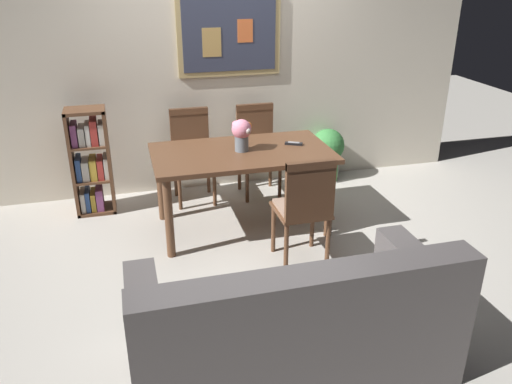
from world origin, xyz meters
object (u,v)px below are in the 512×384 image
at_px(bookshelf, 91,162).
at_px(tv_remote, 294,144).
at_px(leather_couch, 293,329).
at_px(dining_table, 242,161).
at_px(dining_chair_near_right, 305,203).
at_px(flower_vase, 242,132).
at_px(dining_chair_far_right, 257,142).
at_px(potted_ivy, 328,152).
at_px(dining_chair_far_left, 192,148).

distance_m(bookshelf, tv_remote, 1.90).
distance_m(leather_couch, bookshelf, 2.80).
xyz_separation_m(leather_couch, bookshelf, (-1.13, 2.55, 0.19)).
bearing_deg(dining_table, bookshelf, 151.68).
distance_m(dining_chair_near_right, flower_vase, 0.89).
relative_size(leather_couch, flower_vase, 6.51).
bearing_deg(bookshelf, leather_couch, -66.12).
height_order(leather_couch, flower_vase, flower_vase).
relative_size(dining_chair_far_right, potted_ivy, 1.59).
distance_m(bookshelf, potted_ivy, 2.47).
distance_m(dining_table, potted_ivy, 1.50).
height_order(dining_chair_far_right, flower_vase, flower_vase).
relative_size(dining_chair_far_right, tv_remote, 5.72).
relative_size(potted_ivy, tv_remote, 3.59).
xyz_separation_m(dining_table, flower_vase, (0.00, 0.01, 0.26)).
height_order(dining_table, flower_vase, flower_vase).
height_order(leather_couch, bookshelf, bookshelf).
distance_m(dining_chair_far_left, potted_ivy, 1.52).
xyz_separation_m(dining_chair_near_right, bookshelf, (-1.60, 1.44, -0.04)).
height_order(dining_chair_near_right, tv_remote, dining_chair_near_right).
bearing_deg(dining_chair_near_right, dining_chair_far_right, 88.96).
bearing_deg(dining_chair_near_right, flower_vase, 112.42).
bearing_deg(flower_vase, dining_chair_far_left, 113.64).
relative_size(dining_chair_far_left, leather_couch, 0.51).
bearing_deg(dining_chair_far_left, dining_table, -66.63).
distance_m(dining_table, flower_vase, 0.26).
bearing_deg(dining_table, flower_vase, 74.54).
bearing_deg(dining_chair_far_right, tv_remote, -78.52).
relative_size(leather_couch, potted_ivy, 3.15).
bearing_deg(tv_remote, flower_vase, -175.80).
bearing_deg(leather_couch, tv_remote, 71.42).
height_order(dining_chair_near_right, bookshelf, bookshelf).
xyz_separation_m(dining_table, dining_chair_far_right, (0.34, 0.75, -0.10)).
height_order(dining_chair_far_right, tv_remote, dining_chair_far_right).
height_order(dining_chair_far_left, bookshelf, bookshelf).
relative_size(dining_table, flower_vase, 5.55).
height_order(dining_table, dining_chair_far_left, dining_chair_far_left).
distance_m(dining_chair_near_right, potted_ivy, 1.86).
xyz_separation_m(dining_chair_far_left, leather_couch, (0.17, -2.62, -0.23)).
bearing_deg(potted_ivy, flower_vase, -143.14).
bearing_deg(dining_chair_near_right, leather_couch, -112.76).
distance_m(leather_couch, potted_ivy, 3.05).
distance_m(dining_table, dining_chair_far_right, 0.83).
bearing_deg(tv_remote, dining_chair_near_right, -102.30).
bearing_deg(dining_table, dining_chair_far_right, 65.76).
height_order(dining_chair_far_left, dining_chair_near_right, same).
height_order(bookshelf, tv_remote, bookshelf).
relative_size(dining_chair_far_right, flower_vase, 3.29).
xyz_separation_m(dining_chair_near_right, potted_ivy, (0.86, 1.63, -0.22)).
bearing_deg(flower_vase, potted_ivy, 36.86).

